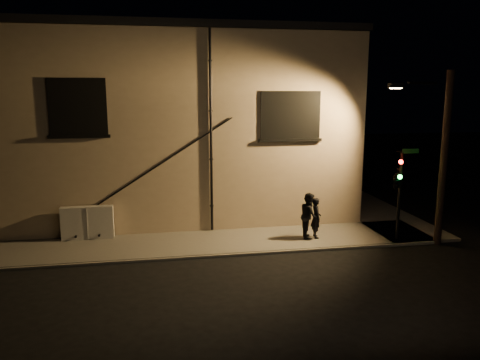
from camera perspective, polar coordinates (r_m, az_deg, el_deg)
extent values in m
plane|color=black|center=(17.80, 3.58, -8.93)|extent=(90.00, 90.00, 0.00)
cube|color=#5D5953|center=(18.75, -6.56, -7.75)|extent=(20.00, 3.00, 0.12)
cube|color=#5D5953|center=(27.11, 12.93, -2.11)|extent=(3.00, 16.00, 0.12)
cube|color=tan|center=(25.33, -7.91, 6.76)|extent=(16.00, 12.00, 8.50)
cube|color=black|center=(25.41, -8.18, 16.70)|extent=(16.20, 12.20, 0.30)
cube|color=black|center=(19.46, -19.18, 8.44)|extent=(2.20, 0.10, 2.20)
cube|color=black|center=(19.48, -19.17, 8.44)|extent=(1.98, 0.05, 1.98)
cube|color=black|center=(20.07, 6.18, 7.88)|extent=(2.60, 0.10, 2.00)
cube|color=#A5B28C|center=(20.09, 6.16, 7.89)|extent=(2.38, 0.05, 1.78)
cylinder|color=black|center=(19.38, -3.56, 5.78)|extent=(0.11, 0.11, 8.30)
cylinder|color=black|center=(19.44, -9.98, 1.75)|extent=(5.96, 0.04, 3.75)
cylinder|color=black|center=(19.43, -9.63, 1.94)|extent=(5.96, 0.04, 3.75)
cube|color=beige|center=(19.86, -18.09, -4.97)|extent=(2.03, 0.34, 1.34)
imported|color=black|center=(19.25, 9.26, -4.56)|extent=(0.44, 0.63, 1.66)
imported|color=black|center=(19.20, 8.43, -4.29)|extent=(0.87, 1.03, 1.85)
cylinder|color=black|center=(19.66, 18.85, -1.90)|extent=(0.12, 0.12, 3.51)
imported|color=black|center=(19.30, 18.59, 0.15)|extent=(0.98, 2.16, 0.85)
sphere|color=#FF140C|center=(19.05, 19.02, 2.09)|extent=(0.17, 0.17, 0.17)
sphere|color=#14FF3F|center=(19.14, 18.92, 0.36)|extent=(0.17, 0.17, 0.17)
cube|color=#0C4C1E|center=(19.53, 20.08, 3.33)|extent=(0.70, 0.03, 0.18)
cylinder|color=black|center=(19.70, 23.59, 2.26)|extent=(0.28, 0.28, 6.77)
cylinder|color=black|center=(19.55, 21.36, 10.96)|extent=(1.72, 0.94, 0.10)
cube|color=black|center=(19.63, 18.47, 10.87)|extent=(0.55, 0.28, 0.18)
cube|color=#FFC672|center=(19.63, 18.45, 10.57)|extent=(0.42, 0.20, 0.04)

